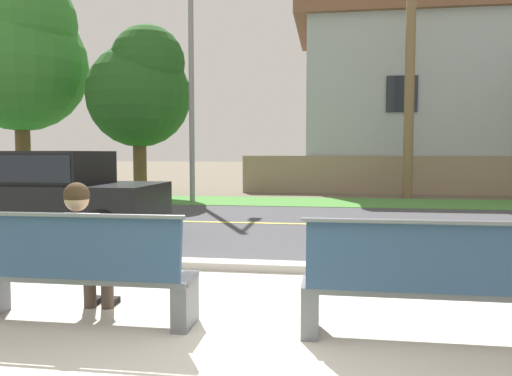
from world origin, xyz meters
The scene contains 15 objects.
ground_plane centered at (0.00, 8.00, 0.00)m, with size 140.00×140.00×0.00m, color #665B4C.
sidewalk_pavement centered at (0.00, 0.40, 0.01)m, with size 44.00×3.60×0.01m, color beige.
curb_edge centered at (0.00, 2.35, 0.06)m, with size 44.00×0.30×0.11m, color #ADA89E.
street_asphalt centered at (0.00, 6.50, 0.00)m, with size 52.00×8.00×0.01m, color #424247.
road_centre_line centered at (0.00, 6.50, 0.01)m, with size 48.00×0.14×0.01m, color #E0CC4C.
far_verge_grass centered at (0.00, 11.20, 0.01)m, with size 48.00×2.80×0.02m, color #478438.
bench_left centered at (-1.46, 0.15, 0.46)m, with size 1.99×0.48×1.01m.
bench_right centered at (1.46, 0.15, 0.46)m, with size 1.99×0.48×1.01m.
seated_person_white centered at (-1.52, 0.33, 0.68)m, with size 0.52×0.68×1.25m.
car_black_near centered at (-4.35, 4.10, 0.85)m, with size 4.30×1.86×1.54m.
streetlamp centered at (-3.45, 10.99, 4.34)m, with size 0.24×2.10×7.64m.
shade_tree_far_left centered at (-9.62, 11.74, 4.82)m, with size 4.50×4.50×7.42m.
shade_tree_left centered at (-5.42, 11.74, 3.64)m, with size 3.40×3.40×5.61m.
garden_wall centered at (4.00, 14.56, 0.70)m, with size 13.00×0.36×1.40m, color gray.
house_across_street centered at (6.09, 17.76, 3.64)m, with size 13.44×6.91×7.18m.
Camera 1 is at (0.67, -3.78, 1.51)m, focal length 34.33 mm.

